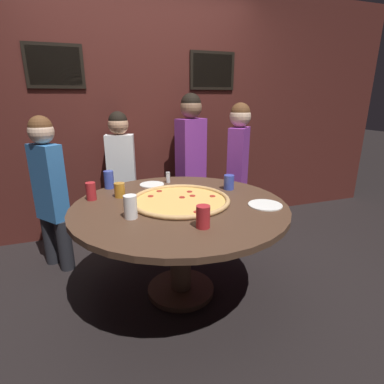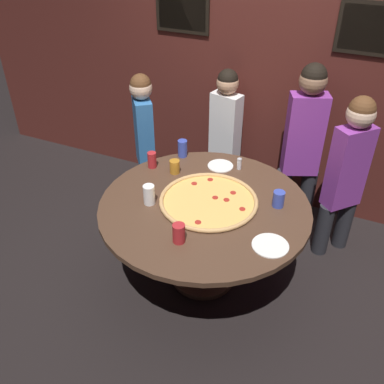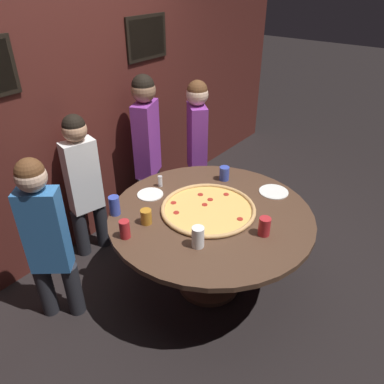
% 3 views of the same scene
% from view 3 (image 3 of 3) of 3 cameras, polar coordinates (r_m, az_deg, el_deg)
% --- Properties ---
extents(ground_plane, '(24.00, 24.00, 0.00)m').
position_cam_3_polar(ground_plane, '(3.31, 2.56, -13.81)').
color(ground_plane, black).
extents(back_wall, '(6.40, 0.08, 2.60)m').
position_cam_3_polar(back_wall, '(3.46, -16.29, 12.68)').
color(back_wall, '#4C1E19').
rests_on(back_wall, ground_plane).
extents(dining_table, '(1.54, 1.54, 0.74)m').
position_cam_3_polar(dining_table, '(2.91, 2.84, -5.38)').
color(dining_table, '#4C3323').
rests_on(dining_table, ground_plane).
extents(giant_pizza, '(0.73, 0.73, 0.03)m').
position_cam_3_polar(giant_pizza, '(2.85, 2.49, -2.56)').
color(giant_pizza, '#EAB75B').
rests_on(giant_pizza, dining_table).
extents(drink_cup_front_edge, '(0.08, 0.08, 0.12)m').
position_cam_3_polar(drink_cup_front_edge, '(3.24, 4.95, 2.84)').
color(drink_cup_front_edge, '#384CB7').
rests_on(drink_cup_front_edge, dining_table).
extents(drink_cup_far_left, '(0.08, 0.08, 0.11)m').
position_cam_3_polar(drink_cup_far_left, '(2.71, -7.00, -3.75)').
color(drink_cup_far_left, '#BC7A23').
rests_on(drink_cup_far_left, dining_table).
extents(drink_cup_beside_pizza, '(0.08, 0.08, 0.15)m').
position_cam_3_polar(drink_cup_beside_pizza, '(2.83, -11.73, -2.03)').
color(drink_cup_beside_pizza, '#384CB7').
rests_on(drink_cup_beside_pizza, dining_table).
extents(drink_cup_by_shaker, '(0.08, 0.08, 0.14)m').
position_cam_3_polar(drink_cup_by_shaker, '(2.62, 10.97, -5.18)').
color(drink_cup_by_shaker, '#B22328').
rests_on(drink_cup_by_shaker, dining_table).
extents(drink_cup_far_right, '(0.08, 0.08, 0.15)m').
position_cam_3_polar(drink_cup_far_right, '(2.47, 0.91, -6.88)').
color(drink_cup_far_right, white).
rests_on(drink_cup_far_right, dining_table).
extents(drink_cup_centre_back, '(0.07, 0.07, 0.13)m').
position_cam_3_polar(drink_cup_centre_back, '(2.59, -10.21, -5.60)').
color(drink_cup_centre_back, '#B22328').
rests_on(drink_cup_centre_back, dining_table).
extents(white_plate_beside_cup, '(0.21, 0.21, 0.01)m').
position_cam_3_polar(white_plate_beside_cup, '(3.06, -6.39, -0.36)').
color(white_plate_beside_cup, white).
rests_on(white_plate_beside_cup, dining_table).
extents(white_plate_right_side, '(0.24, 0.24, 0.01)m').
position_cam_3_polar(white_plate_right_side, '(3.15, 12.34, 0.04)').
color(white_plate_right_side, white).
rests_on(white_plate_right_side, dining_table).
extents(condiment_shaker, '(0.04, 0.04, 0.10)m').
position_cam_3_polar(condiment_shaker, '(3.15, -4.87, 1.66)').
color(condiment_shaker, silver).
rests_on(condiment_shaker, dining_table).
extents(diner_side_left, '(0.33, 0.35, 1.42)m').
position_cam_3_polar(diner_side_left, '(3.83, 0.75, 7.75)').
color(diner_side_left, '#232328').
rests_on(diner_side_left, ground_plane).
extents(diner_centre_back, '(0.30, 0.34, 1.34)m').
position_cam_3_polar(diner_centre_back, '(2.77, -21.41, -6.02)').
color(diner_centre_back, '#232328').
rests_on(diner_centre_back, ground_plane).
extents(diner_far_left, '(0.35, 0.21, 1.34)m').
position_cam_3_polar(diner_far_left, '(3.36, -16.28, 1.90)').
color(diner_far_left, '#232328').
rests_on(diner_far_left, ground_plane).
extents(diner_side_right, '(0.40, 0.28, 1.52)m').
position_cam_3_polar(diner_side_right, '(3.70, -6.89, 7.51)').
color(diner_side_right, '#232328').
rests_on(diner_side_right, ground_plane).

